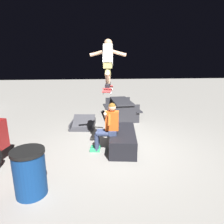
# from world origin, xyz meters

# --- Properties ---
(ground_plane) EXTENTS (40.00, 40.00, 0.00)m
(ground_plane) POSITION_xyz_m (0.00, 0.00, 0.00)
(ground_plane) COLOR gray
(ledge_box_main) EXTENTS (1.69, 0.88, 0.46)m
(ledge_box_main) POSITION_xyz_m (0.08, -0.13, 0.23)
(ledge_box_main) COLOR black
(ledge_box_main) RESTS_ON ground
(person_sitting_on_ledge) EXTENTS (0.60, 0.78, 1.30)m
(person_sitting_on_ledge) POSITION_xyz_m (-0.08, 0.28, 0.72)
(person_sitting_on_ledge) COLOR #2D3856
(person_sitting_on_ledge) RESTS_ON ground
(skateboard) EXTENTS (1.04, 0.35, 0.17)m
(skateboard) POSITION_xyz_m (-0.08, 0.28, 1.64)
(skateboard) COLOR #B72D2D
(skater_airborne) EXTENTS (0.63, 0.89, 1.12)m
(skater_airborne) POSITION_xyz_m (-0.02, 0.27, 2.33)
(skater_airborne) COLOR black
(kicker_ramp) EXTENTS (1.09, 0.92, 0.45)m
(kicker_ramp) POSITION_xyz_m (1.89, 1.04, 0.07)
(kicker_ramp) COLOR #38383D
(kicker_ramp) RESTS_ON ground
(picnic_table_back) EXTENTS (1.78, 1.44, 0.75)m
(picnic_table_back) POSITION_xyz_m (2.92, -0.49, 0.50)
(picnic_table_back) COLOR #28282D
(picnic_table_back) RESTS_ON ground
(trash_bin) EXTENTS (0.58, 0.58, 0.86)m
(trash_bin) POSITION_xyz_m (-1.70, 1.79, 0.43)
(trash_bin) COLOR navy
(trash_bin) RESTS_ON ground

